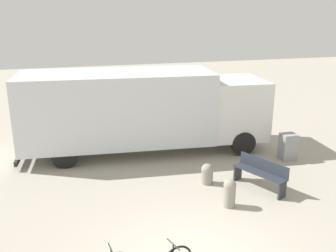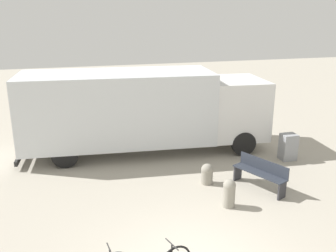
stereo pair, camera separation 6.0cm
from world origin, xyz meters
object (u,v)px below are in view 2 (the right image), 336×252
delivery_truck (142,108)px  bollard_far_bench (207,173)px  park_bench (261,172)px  utility_box (288,147)px  bollard_near_bench (229,192)px

delivery_truck → bollard_far_bench: size_ratio=14.28×
park_bench → bollard_far_bench: 1.59m
utility_box → park_bench: bearing=-139.3°
bollard_near_bench → utility_box: size_ratio=0.85×
park_bench → bollard_far_bench: park_bench is taller
bollard_far_bench → utility_box: bearing=16.9°
bollard_near_bench → bollard_far_bench: bollard_near_bench is taller
delivery_truck → park_bench: delivery_truck is taller
bollard_near_bench → bollard_far_bench: size_ratio=1.25×
delivery_truck → bollard_near_bench: size_ratio=11.45×
delivery_truck → park_bench: 5.00m
park_bench → bollard_near_bench: 1.56m
park_bench → bollard_near_bench: size_ratio=2.15×
park_bench → bollard_near_bench: bearing=95.6°
bollard_far_bench → park_bench: bearing=-27.0°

